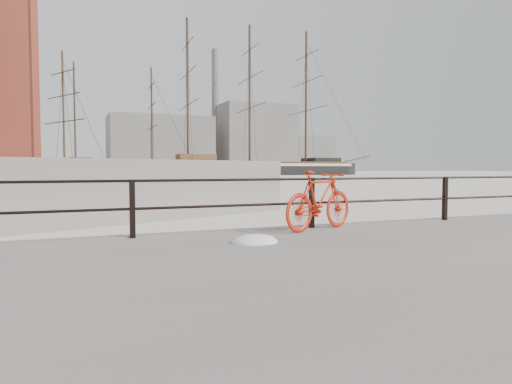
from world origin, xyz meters
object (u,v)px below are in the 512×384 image
object	(u,v)px
schooner_mid	(115,177)
schooner_left	(24,179)
barque_black	(250,175)
bicycle	(320,200)

from	to	relation	value
schooner_mid	schooner_left	bearing A→B (deg)	-132.90
schooner_mid	schooner_left	distance (m)	19.88
barque_black	schooner_mid	size ratio (longest dim) A/B	2.06
schooner_mid	schooner_left	world-z (taller)	schooner_mid
schooner_mid	barque_black	bearing A→B (deg)	15.59
bicycle	schooner_left	xyz separation A→B (m)	(-10.17, 65.61, -0.93)
bicycle	schooner_mid	distance (m)	79.86
schooner_left	barque_black	bearing A→B (deg)	-1.27
bicycle	schooner_left	distance (m)	66.40
barque_black	schooner_left	bearing A→B (deg)	-151.39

